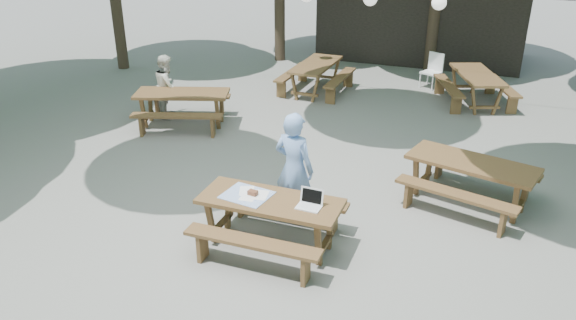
# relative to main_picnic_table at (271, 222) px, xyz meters

# --- Properties ---
(ground) EXTENTS (80.00, 80.00, 0.00)m
(ground) POSITION_rel_main_picnic_table_xyz_m (-0.15, 1.19, -0.39)
(ground) COLOR slate
(ground) RESTS_ON ground
(pavilion) EXTENTS (6.00, 3.00, 2.80)m
(pavilion) POSITION_rel_main_picnic_table_xyz_m (0.35, 11.69, 1.01)
(pavilion) COLOR black
(pavilion) RESTS_ON ground
(main_picnic_table) EXTENTS (2.00, 1.58, 0.75)m
(main_picnic_table) POSITION_rel_main_picnic_table_xyz_m (0.00, 0.00, 0.00)
(main_picnic_table) COLOR #55371E
(main_picnic_table) RESTS_ON ground
(picnic_table_nw) EXTENTS (2.30, 2.10, 0.75)m
(picnic_table_nw) POSITION_rel_main_picnic_table_xyz_m (-3.61, 3.76, 0.00)
(picnic_table_nw) COLOR #55371E
(picnic_table_nw) RESTS_ON ground
(picnic_table_ne) EXTENTS (2.24, 2.02, 0.75)m
(picnic_table_ne) POSITION_rel_main_picnic_table_xyz_m (2.54, 2.28, 0.00)
(picnic_table_ne) COLOR #55371E
(picnic_table_ne) RESTS_ON ground
(picnic_table_far_w) EXTENTS (1.64, 2.02, 0.75)m
(picnic_table_far_w) POSITION_rel_main_picnic_table_xyz_m (-1.61, 7.01, 0.00)
(picnic_table_far_w) COLOR #55371E
(picnic_table_far_w) RESTS_ON ground
(picnic_table_far_e) EXTENTS (2.15, 2.34, 0.75)m
(picnic_table_far_e) POSITION_rel_main_picnic_table_xyz_m (2.29, 7.51, 0.00)
(picnic_table_far_e) COLOR #55371E
(picnic_table_far_e) RESTS_ON ground
(woman) EXTENTS (0.72, 0.55, 1.77)m
(woman) POSITION_rel_main_picnic_table_xyz_m (0.07, 0.78, 0.50)
(woman) COLOR #7CA4E3
(woman) RESTS_ON ground
(second_person) EXTENTS (0.77, 0.85, 1.42)m
(second_person) POSITION_rel_main_picnic_table_xyz_m (-4.20, 4.13, 0.32)
(second_person) COLOR silver
(second_person) RESTS_ON ground
(plastic_chair) EXTENTS (0.58, 0.58, 0.90)m
(plastic_chair) POSITION_rel_main_picnic_table_xyz_m (1.12, 8.47, -0.13)
(plastic_chair) COLOR white
(plastic_chair) RESTS_ON ground
(laptop) EXTENTS (0.34, 0.27, 0.24)m
(laptop) POSITION_rel_main_picnic_table_xyz_m (0.58, 0.02, 0.42)
(laptop) COLOR white
(laptop) RESTS_ON main_picnic_table
(tabletop_clutter) EXTENTS (0.72, 0.64, 0.08)m
(tabletop_clutter) POSITION_rel_main_picnic_table_xyz_m (-0.34, 0.01, 0.37)
(tabletop_clutter) COLOR #396BC4
(tabletop_clutter) RESTS_ON main_picnic_table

